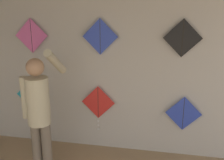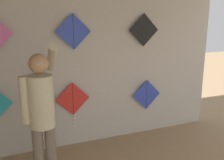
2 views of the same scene
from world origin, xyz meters
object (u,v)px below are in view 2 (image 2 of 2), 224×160
(kite_1, at_px, (73,101))
(kite_5, at_px, (144,30))
(kite_2, at_px, (147,95))
(shopkeeper, at_px, (42,111))
(kite_4, at_px, (73,32))

(kite_1, height_order, kite_5, kite_5)
(kite_2, height_order, kite_5, kite_5)
(kite_5, bearing_deg, kite_2, 0.00)
(kite_1, bearing_deg, shopkeeper, -122.26)
(kite_1, bearing_deg, kite_2, 0.05)
(kite_4, distance_m, kite_5, 1.17)
(kite_2, relative_size, kite_4, 1.00)
(kite_1, bearing_deg, kite_5, 0.05)
(kite_5, bearing_deg, kite_1, -179.95)
(kite_4, xyz_separation_m, kite_5, (1.17, 0.00, 0.00))
(shopkeeper, relative_size, kite_4, 3.31)
(kite_2, xyz_separation_m, kite_5, (-0.10, 0.00, 1.12))
(kite_1, height_order, kite_2, kite_1)
(kite_1, relative_size, kite_2, 1.39)
(kite_2, bearing_deg, kite_1, -179.95)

